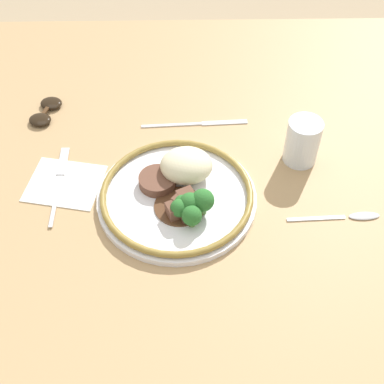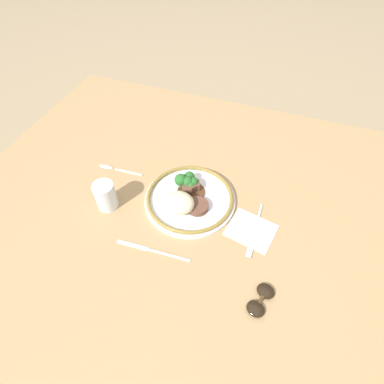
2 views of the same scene
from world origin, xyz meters
TOP-DOWN VIEW (x-y plane):
  - ground_plane at (0.00, 0.00)m, footprint 8.00×8.00m
  - dining_table at (0.00, 0.00)m, footprint 1.49×1.18m
  - napkin at (-0.19, 0.04)m, footprint 0.15×0.14m
  - plate at (0.02, -0.01)m, footprint 0.29×0.29m
  - juice_glass at (0.25, 0.09)m, footprint 0.06×0.06m
  - fork at (-0.20, 0.05)m, footprint 0.02×0.19m
  - knife at (0.06, 0.20)m, footprint 0.22×0.02m
  - spoon at (0.32, -0.05)m, footprint 0.16×0.02m
  - sunglasses at (-0.26, 0.23)m, footprint 0.07×0.10m

SIDE VIEW (x-z plane):
  - ground_plane at x=0.00m, z-range 0.00..0.00m
  - dining_table at x=0.00m, z-range 0.00..0.05m
  - napkin at x=-0.19m, z-range 0.05..0.05m
  - knife at x=0.06m, z-range 0.05..0.05m
  - spoon at x=0.32m, z-range 0.05..0.05m
  - fork at x=-0.20m, z-range 0.05..0.05m
  - sunglasses at x=-0.26m, z-range 0.05..0.06m
  - plate at x=0.02m, z-range 0.03..0.10m
  - juice_glass at x=0.25m, z-range 0.05..0.14m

